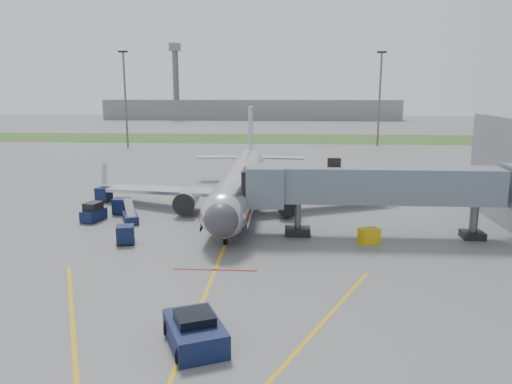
# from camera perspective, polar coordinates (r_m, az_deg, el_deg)

# --- Properties ---
(ground) EXTENTS (400.00, 400.00, 0.00)m
(ground) POSITION_cam_1_polar(r_m,az_deg,el_deg) (39.67, -3.87, -6.85)
(ground) COLOR #565659
(ground) RESTS_ON ground
(grass_strip) EXTENTS (300.00, 25.00, 0.01)m
(grass_strip) POSITION_cam_1_polar(r_m,az_deg,el_deg) (127.98, 1.36, 6.13)
(grass_strip) COLOR #2D4C1E
(grass_strip) RESTS_ON ground
(apron_markings) EXTENTS (21.52, 50.00, 0.01)m
(apron_markings) POSITION_cam_1_polar(r_m,az_deg,el_deg) (32.82, -5.57, -10.96)
(apron_markings) COLOR gold
(apron_markings) RESTS_ON ground
(airliner) EXTENTS (32.10, 35.67, 10.25)m
(airliner) POSITION_cam_1_polar(r_m,az_deg,el_deg) (53.69, -1.81, 1.04)
(airliner) COLOR silver
(airliner) RESTS_ON ground
(jet_bridge) EXTENTS (25.30, 4.00, 6.90)m
(jet_bridge) POSITION_cam_1_polar(r_m,az_deg,el_deg) (43.75, 13.87, 0.65)
(jet_bridge) COLOR slate
(jet_bridge) RESTS_ON ground
(light_mast_left) EXTENTS (2.00, 0.44, 20.40)m
(light_mast_left) POSITION_cam_1_polar(r_m,az_deg,el_deg) (112.84, -14.71, 10.47)
(light_mast_left) COLOR #595B60
(light_mast_left) RESTS_ON ground
(light_mast_right) EXTENTS (2.00, 0.44, 20.40)m
(light_mast_right) POSITION_cam_1_polar(r_m,az_deg,el_deg) (114.03, 13.95, 10.52)
(light_mast_right) COLOR #595B60
(light_mast_right) RESTS_ON ground
(distant_terminal) EXTENTS (120.00, 14.00, 8.00)m
(distant_terminal) POSITION_cam_1_polar(r_m,az_deg,el_deg) (207.98, -0.53, 9.42)
(distant_terminal) COLOR slate
(distant_terminal) RESTS_ON ground
(control_tower) EXTENTS (4.00, 4.00, 30.00)m
(control_tower) POSITION_cam_1_polar(r_m,az_deg,el_deg) (207.26, -9.16, 12.95)
(control_tower) COLOR #595B60
(control_tower) RESTS_ON ground
(pushback_tug) EXTENTS (3.95, 4.76, 1.70)m
(pushback_tug) POSITION_cam_1_polar(r_m,az_deg,el_deg) (26.10, -6.99, -15.56)
(pushback_tug) COLOR #0D0C36
(pushback_tug) RESTS_ON ground
(baggage_tug) EXTENTS (1.95, 2.88, 1.84)m
(baggage_tug) POSITION_cam_1_polar(r_m,az_deg,el_deg) (50.87, -18.09, -2.27)
(baggage_tug) COLOR #0D0C36
(baggage_tug) RESTS_ON ground
(baggage_cart_a) EXTENTS (1.56, 1.56, 1.64)m
(baggage_cart_a) POSITION_cam_1_polar(r_m,az_deg,el_deg) (52.82, -15.16, -1.56)
(baggage_cart_a) COLOR #0D0C36
(baggage_cart_a) RESTS_ON ground
(baggage_cart_b) EXTENTS (1.76, 1.76, 1.56)m
(baggage_cart_b) POSITION_cam_1_polar(r_m,az_deg,el_deg) (42.71, -14.70, -4.74)
(baggage_cart_b) COLOR #0D0C36
(baggage_cart_b) RESTS_ON ground
(baggage_cart_c) EXTENTS (1.82, 1.82, 1.64)m
(baggage_cart_c) POSITION_cam_1_polar(r_m,az_deg,el_deg) (59.14, -17.00, -0.26)
(baggage_cart_c) COLOR #0D0C36
(baggage_cart_c) RESTS_ON ground
(belt_loader) EXTENTS (2.47, 3.93, 1.87)m
(belt_loader) POSITION_cam_1_polar(r_m,az_deg,el_deg) (49.62, -14.16, -2.80)
(belt_loader) COLOR #0D0C36
(belt_loader) RESTS_ON ground
(ground_power_cart) EXTENTS (1.89, 1.64, 1.28)m
(ground_power_cart) POSITION_cam_1_polar(r_m,az_deg,el_deg) (42.57, 12.78, -4.93)
(ground_power_cart) COLOR gold
(ground_power_cart) RESTS_ON ground
(ramp_worker) EXTENTS (0.73, 0.62, 1.69)m
(ramp_worker) POSITION_cam_1_polar(r_m,az_deg,el_deg) (50.48, -5.63, -1.80)
(ramp_worker) COLOR #7FCE18
(ramp_worker) RESTS_ON ground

